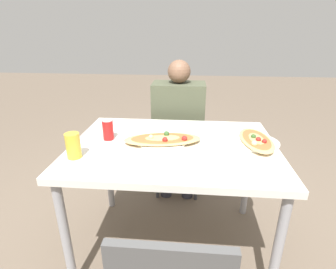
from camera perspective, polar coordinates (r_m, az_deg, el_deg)
name	(u,v)px	position (r m, az deg, el deg)	size (l,w,h in m)	color
ground_plane	(173,243)	(2.02, 1.04, -22.55)	(14.00, 14.00, 0.00)	#6B5B4C
dining_table	(174,156)	(1.61, 1.21, -4.61)	(1.22, 0.88, 0.78)	silver
chair_far_seated	(179,138)	(2.39, 2.32, -0.67)	(0.40, 0.40, 0.87)	#4C4C4C
person_seated	(178,120)	(2.21, 2.25, 3.14)	(0.43, 0.27, 1.19)	#2D2D38
pizza_main	(163,140)	(1.58, -1.15, -1.15)	(0.49, 0.29, 0.06)	white
soda_can	(108,130)	(1.66, -12.93, 0.99)	(0.07, 0.07, 0.12)	red
drink_glass	(73,146)	(1.48, -19.93, -2.30)	(0.08, 0.08, 0.14)	gold
pizza_second	(256,141)	(1.66, 18.64, -1.28)	(0.27, 0.40, 0.06)	white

